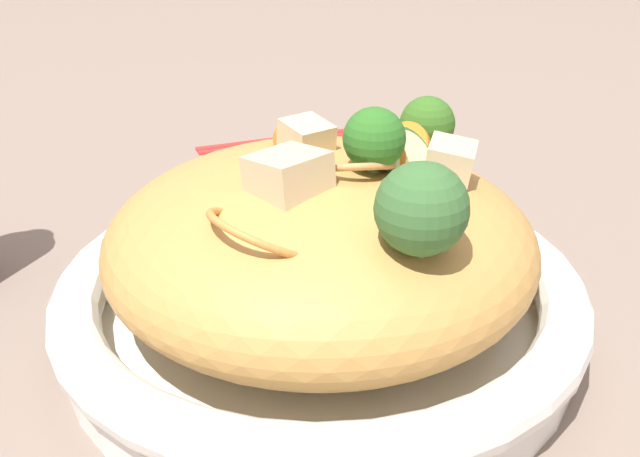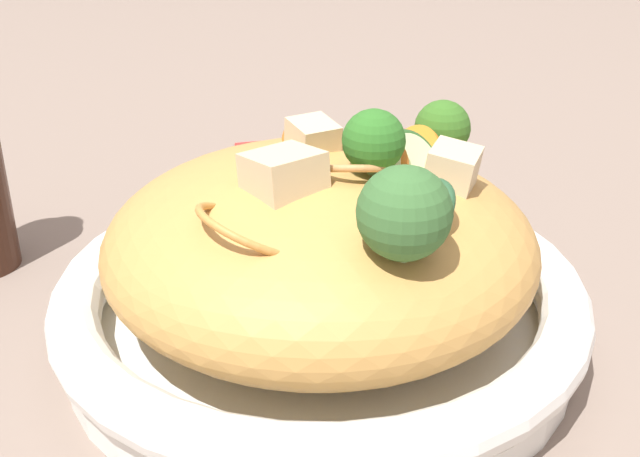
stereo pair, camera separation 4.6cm
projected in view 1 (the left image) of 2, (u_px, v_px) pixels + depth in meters
ground_plane at (320, 339)px, 0.50m from camera, size 3.00×3.00×0.00m
serving_bowl at (320, 304)px, 0.49m from camera, size 0.31×0.31×0.05m
noodle_heap at (320, 243)px, 0.47m from camera, size 0.25×0.25×0.10m
broccoli_florets at (412, 168)px, 0.43m from camera, size 0.19×0.12×0.07m
carrot_coins at (355, 148)px, 0.48m from camera, size 0.07×0.10×0.03m
zucchini_slices at (418, 183)px, 0.44m from camera, size 0.09×0.07×0.04m
chicken_chunks at (346, 166)px, 0.44m from camera, size 0.12×0.12×0.04m
chopsticks_pair at (315, 134)px, 0.81m from camera, size 0.20×0.15×0.01m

